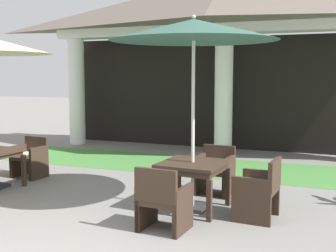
% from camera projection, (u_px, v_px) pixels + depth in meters
% --- Properties ---
extents(background_pavilion, '(10.12, 2.53, 4.53)m').
position_uv_depth(background_pavilion, '(226.00, 18.00, 11.25)').
color(background_pavilion, white).
rests_on(background_pavilion, ground).
extents(lawn_strip, '(11.92, 2.16, 0.01)m').
position_uv_depth(lawn_strip, '(203.00, 166.00, 9.91)').
color(lawn_strip, '#47843D').
rests_on(lawn_strip, ground).
extents(patio_chair_near_foreground_north, '(0.64, 0.55, 0.80)m').
position_uv_depth(patio_chair_near_foreground_north, '(30.00, 158.00, 8.86)').
color(patio_chair_near_foreground_north, '#38281E').
rests_on(patio_chair_near_foreground_north, ground).
extents(patio_table_mid_left, '(0.99, 0.99, 0.74)m').
position_uv_depth(patio_table_mid_left, '(193.00, 169.00, 6.69)').
color(patio_table_mid_left, '#38281E').
rests_on(patio_table_mid_left, ground).
extents(patio_umbrella_mid_left, '(2.50, 2.50, 2.93)m').
position_uv_depth(patio_umbrella_mid_left, '(194.00, 31.00, 6.45)').
color(patio_umbrella_mid_left, '#2D2D2D').
rests_on(patio_umbrella_mid_left, ground).
extents(patio_chair_mid_left_south, '(0.64, 0.60, 0.88)m').
position_uv_depth(patio_chair_mid_left_south, '(163.00, 201.00, 5.80)').
color(patio_chair_mid_left_south, '#38281E').
rests_on(patio_chair_mid_left_south, ground).
extents(patio_chair_mid_left_north, '(0.63, 0.61, 0.82)m').
position_uv_depth(patio_chair_mid_left_north, '(215.00, 171.00, 7.63)').
color(patio_chair_mid_left_north, '#38281E').
rests_on(patio_chair_mid_left_north, ground).
extents(patio_chair_mid_left_east, '(0.60, 0.66, 0.88)m').
position_uv_depth(patio_chair_mid_left_east, '(259.00, 190.00, 6.27)').
color(patio_chair_mid_left_east, '#38281E').
rests_on(patio_chair_mid_left_east, ground).
extents(terracotta_urn, '(0.30, 0.30, 0.41)m').
position_uv_depth(terracotta_urn, '(173.00, 173.00, 8.50)').
color(terracotta_urn, brown).
rests_on(terracotta_urn, ground).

